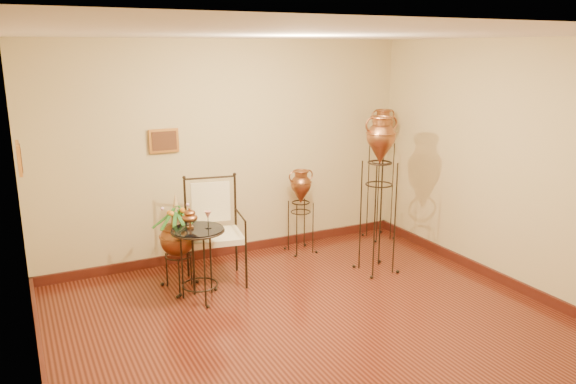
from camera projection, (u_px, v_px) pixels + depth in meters
name	position (u px, v px, depth m)	size (l,w,h in m)	color
ground	(325.00, 335.00, 5.41)	(5.00, 5.00, 0.00)	maroon
room_shell	(327.00, 159.00, 4.99)	(5.02, 5.02, 2.81)	#CEBC85
amphora_tall	(381.00, 173.00, 7.97)	(0.42, 0.42, 1.89)	black
amphora_mid	(379.00, 194.00, 6.75)	(0.54, 0.54, 1.95)	black
amphora_short	(301.00, 211.00, 7.51)	(0.46, 0.46, 1.15)	black
planter_urn	(177.00, 235.00, 6.31)	(0.76, 0.76, 1.16)	black
armchair	(215.00, 232.00, 6.49)	(0.79, 0.75, 1.23)	black
side_table	(199.00, 263.00, 6.09)	(0.57, 0.57, 1.03)	black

